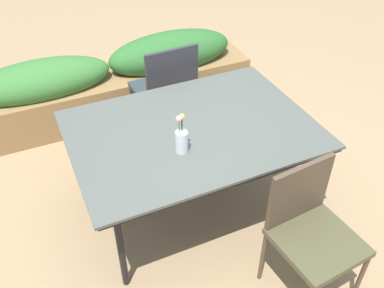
{
  "coord_description": "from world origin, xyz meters",
  "views": [
    {
      "loc": [
        -0.96,
        -2.02,
        2.45
      ],
      "look_at": [
        -0.01,
        0.06,
        0.62
      ],
      "focal_mm": 39.84,
      "sensor_mm": 36.0,
      "label": 1
    }
  ],
  "objects": [
    {
      "name": "dining_table",
      "position": [
        -0.01,
        0.06,
        0.71
      ],
      "size": [
        1.62,
        1.16,
        0.75
      ],
      "color": "#4C514C",
      "rests_on": "ground"
    },
    {
      "name": "ground_plane",
      "position": [
        0.0,
        0.0,
        0.0
      ],
      "size": [
        12.0,
        12.0,
        0.0
      ],
      "primitive_type": "plane",
      "color": "#9E7F5B"
    },
    {
      "name": "chair_near_right",
      "position": [
        0.34,
        -0.82,
        0.52
      ],
      "size": [
        0.49,
        0.49,
        0.89
      ],
      "rotation": [
        0.0,
        0.0,
        3.23
      ],
      "color": "#4A482F",
      "rests_on": "ground"
    },
    {
      "name": "planter_box",
      "position": [
        -0.18,
        1.58,
        0.34
      ],
      "size": [
        2.8,
        0.54,
        0.73
      ],
      "color": "olive",
      "rests_on": "ground"
    },
    {
      "name": "chair_far_side",
      "position": [
        0.14,
        0.93,
        0.56
      ],
      "size": [
        0.5,
        0.5,
        0.97
      ],
      "rotation": [
        0.0,
        0.0,
        0.05
      ],
      "color": "#2D373D",
      "rests_on": "ground"
    },
    {
      "name": "flower_vase",
      "position": [
        -0.17,
        -0.13,
        0.85
      ],
      "size": [
        0.08,
        0.08,
        0.27
      ],
      "color": "silver",
      "rests_on": "dining_table"
    }
  ]
}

